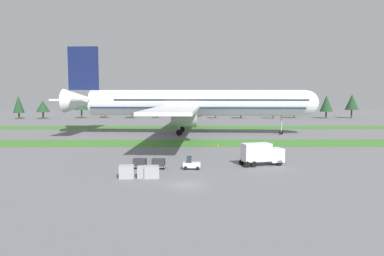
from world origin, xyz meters
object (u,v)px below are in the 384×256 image
at_px(ground_crew_marshaller, 255,159).
at_px(uld_container_2, 152,172).
at_px(catering_truck, 262,153).
at_px(cargo_dolly_second, 140,163).
at_px(airliner, 189,103).
at_px(uld_container_0, 145,172).
at_px(cargo_dolly_lead, 159,163).
at_px(taxiway_marker_0, 150,145).
at_px(taxiway_marker_1, 218,145).
at_px(baggage_tug, 191,164).
at_px(uld_container_1, 126,172).

relative_size(ground_crew_marshaller, uld_container_2, 0.87).
bearing_deg(catering_truck, ground_crew_marshaller, -153.02).
bearing_deg(cargo_dolly_second, airliner, 175.63).
bearing_deg(uld_container_2, ground_crew_marshaller, 30.72).
xyz_separation_m(airliner, cargo_dolly_second, (-7.57, -47.99, -7.92)).
height_order(ground_crew_marshaller, uld_container_0, ground_crew_marshaller).
height_order(airliner, uld_container_2, airliner).
distance_m(cargo_dolly_lead, ground_crew_marshaller, 15.84).
height_order(taxiway_marker_0, taxiway_marker_1, taxiway_marker_0).
height_order(airliner, taxiway_marker_1, airliner).
xyz_separation_m(airliner, catering_truck, (11.58, -45.65, -6.89)).
xyz_separation_m(airliner, baggage_tug, (0.33, -48.63, -8.03)).
bearing_deg(airliner, cargo_dolly_lead, -1.78).
height_order(catering_truck, uld_container_2, catering_truck).
relative_size(cargo_dolly_lead, taxiway_marker_0, 4.22).
xyz_separation_m(cargo_dolly_lead, ground_crew_marshaller, (15.45, 3.46, 0.03)).
height_order(cargo_dolly_second, catering_truck, catering_truck).
height_order(airliner, cargo_dolly_second, airliner).
xyz_separation_m(uld_container_0, uld_container_2, (0.94, -0.26, 0.05)).
height_order(uld_container_0, taxiway_marker_0, uld_container_0).
xyz_separation_m(baggage_tug, uld_container_0, (-6.39, -5.32, -0.04)).
bearing_deg(baggage_tug, uld_container_1, -52.92).
height_order(cargo_dolly_lead, catering_truck, catering_truck).
bearing_deg(taxiway_marker_1, ground_crew_marshaller, -77.95).
bearing_deg(cargo_dolly_second, taxiway_marker_1, 154.26).
bearing_deg(taxiway_marker_0, cargo_dolly_second, -87.76).
xyz_separation_m(cargo_dolly_second, uld_container_2, (2.45, -6.21, -0.09)).
bearing_deg(ground_crew_marshaller, uld_container_2, -116.86).
distance_m(airliner, taxiway_marker_0, 27.25).
bearing_deg(catering_truck, taxiway_marker_0, -151.58).
distance_m(airliner, uld_container_1, 55.52).
distance_m(uld_container_0, taxiway_marker_0, 29.61).
relative_size(uld_container_0, uld_container_1, 1.00).
bearing_deg(airliner, uld_container_2, -1.63).
height_order(baggage_tug, cargo_dolly_lead, baggage_tug).
bearing_deg(airliner, taxiway_marker_1, 18.55).
bearing_deg(taxiway_marker_1, cargo_dolly_lead, -114.67).
bearing_deg(airliner, ground_crew_marshaller, 17.30).
bearing_deg(catering_truck, airliner, 179.24).
relative_size(airliner, cargo_dolly_second, 38.33).
xyz_separation_m(uld_container_1, taxiway_marker_0, (0.05, 29.84, -0.60)).
bearing_deg(uld_container_0, taxiway_marker_1, 67.34).
height_order(catering_truck, ground_crew_marshaller, catering_truck).
distance_m(uld_container_2, taxiway_marker_0, 29.96).
bearing_deg(uld_container_2, baggage_tug, 45.66).
distance_m(cargo_dolly_lead, uld_container_1, 7.18).
xyz_separation_m(ground_crew_marshaller, uld_container_0, (-16.83, -9.18, -0.17)).
bearing_deg(catering_truck, cargo_dolly_second, -98.03).
height_order(cargo_dolly_lead, ground_crew_marshaller, ground_crew_marshaller).
height_order(baggage_tug, uld_container_0, baggage_tug).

